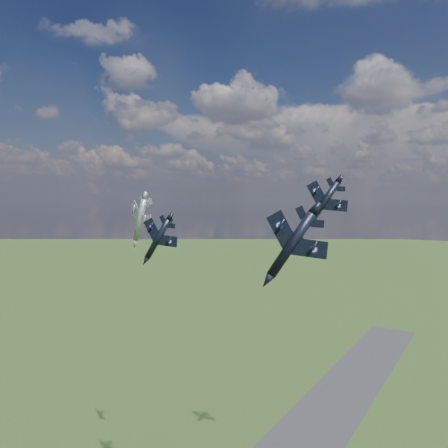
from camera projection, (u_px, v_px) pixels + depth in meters
The scene contains 4 objects.
jet_lead_navy at pixel (158, 239), 85.66m from camera, with size 8.99×12.53×2.59m, color black, non-canonical shape.
jet_right_navy at pixel (292, 244), 66.37m from camera, with size 11.40×15.89×3.29m, color black, non-canonical shape.
jet_high_navy at pixel (324, 203), 101.23m from camera, with size 11.37×15.85×3.28m, color black, non-canonical shape.
jet_left_silver at pixel (140, 220), 106.04m from camera, with size 11.03×15.38×3.18m, color gray, non-canonical shape.
Camera 1 is at (57.38, -61.87, 88.26)m, focal length 35.00 mm.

